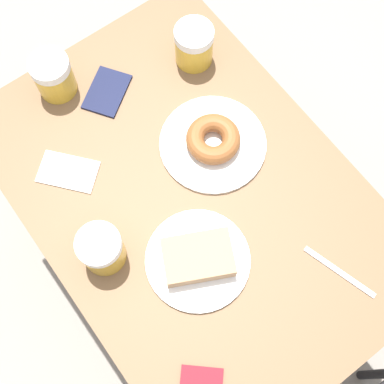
% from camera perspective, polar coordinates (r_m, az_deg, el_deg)
% --- Properties ---
extents(ground_plane, '(8.00, 8.00, 0.00)m').
position_cam_1_polar(ground_plane, '(1.95, 0.00, -7.54)').
color(ground_plane, gray).
extents(table, '(0.70, 1.03, 0.73)m').
position_cam_1_polar(table, '(1.31, 0.00, -1.30)').
color(table, brown).
rests_on(table, ground_plane).
extents(plate_with_cake, '(0.23, 0.23, 0.05)m').
position_cam_1_polar(plate_with_cake, '(1.18, 0.63, -7.12)').
color(plate_with_cake, white).
rests_on(plate_with_cake, table).
extents(plate_with_donut, '(0.26, 0.26, 0.05)m').
position_cam_1_polar(plate_with_donut, '(1.28, 2.25, 5.42)').
color(plate_with_donut, white).
rests_on(plate_with_donut, table).
extents(beer_mug_left, '(0.10, 0.10, 0.11)m').
position_cam_1_polar(beer_mug_left, '(1.36, -14.56, 11.90)').
color(beer_mug_left, gold).
rests_on(beer_mug_left, table).
extents(beer_mug_center, '(0.10, 0.10, 0.11)m').
position_cam_1_polar(beer_mug_center, '(1.16, -9.63, -6.02)').
color(beer_mug_center, gold).
rests_on(beer_mug_center, table).
extents(beer_mug_right, '(0.10, 0.10, 0.11)m').
position_cam_1_polar(beer_mug_right, '(1.37, 0.21, 15.40)').
color(beer_mug_right, gold).
rests_on(beer_mug_right, table).
extents(napkin_folded, '(0.15, 0.16, 0.00)m').
position_cam_1_polar(napkin_folded, '(1.29, -13.08, 2.12)').
color(napkin_folded, white).
rests_on(napkin_folded, table).
extents(fork, '(0.06, 0.18, 0.00)m').
position_cam_1_polar(fork, '(1.24, 15.44, -8.21)').
color(fork, silver).
rests_on(fork, table).
extents(passport_far_edge, '(0.15, 0.14, 0.01)m').
position_cam_1_polar(passport_far_edge, '(1.37, -9.06, 10.52)').
color(passport_far_edge, '#141938').
rests_on(passport_far_edge, table).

